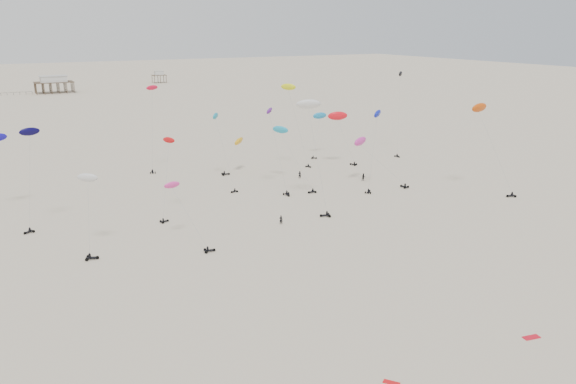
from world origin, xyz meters
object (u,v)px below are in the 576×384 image
pavilion_small (159,78)px  rig_0 (276,144)px  pavilion_main (54,86)px  spectator_0 (281,224)px  rig_9 (220,135)px  rig_4 (293,104)px

pavilion_small → rig_0: size_ratio=0.47×
pavilion_main → pavilion_small: (70.00, 30.00, -0.74)m
pavilion_small → spectator_0: pavilion_small is taller
rig_0 → rig_9: rig_0 is taller
pavilion_small → rig_4: rig_4 is taller
rig_9 → rig_0: bearing=-166.9°
pavilion_main → rig_9: 225.52m
rig_0 → rig_9: 16.23m
rig_4 → spectator_0: rig_4 is taller
pavilion_main → rig_0: rig_0 is taller
pavilion_small → rig_0: bearing=-100.6°
pavilion_main → rig_4: rig_4 is taller
pavilion_small → rig_9: (-58.54, -255.11, 8.15)m
pavilion_main → rig_0: (19.45, -239.24, 7.02)m
pavilion_small → pavilion_main: bearing=-156.8°
pavilion_main → rig_4: 224.82m
pavilion_main → rig_9: rig_9 is taller
rig_0 → rig_4: 22.96m
rig_0 → rig_9: bearing=-55.8°
pavilion_small → rig_9: 261.87m
rig_4 → rig_9: bearing=-3.3°
pavilion_small → rig_4: bearing=-98.3°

